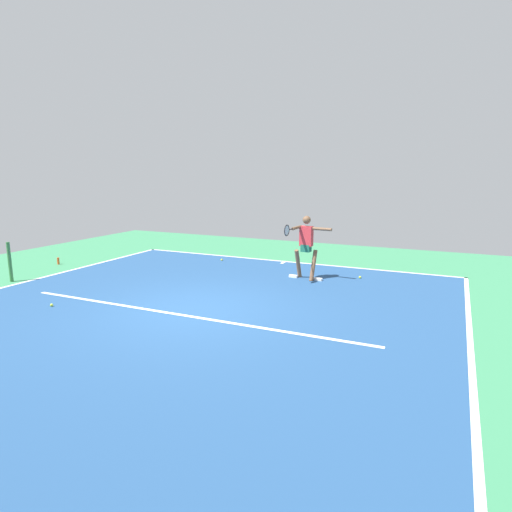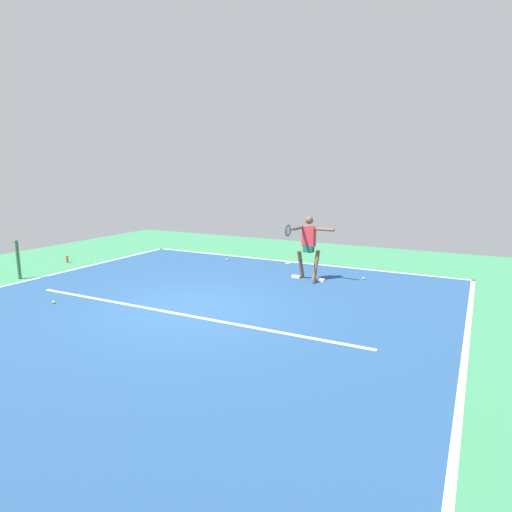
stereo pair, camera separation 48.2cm
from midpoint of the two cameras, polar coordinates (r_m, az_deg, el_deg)
ground_plane at (r=9.47m, az=-9.77°, el=-6.92°), size 19.29×19.29×0.00m
court_surface at (r=9.47m, az=-9.77°, el=-6.90°), size 10.79×11.15×0.00m
court_line_baseline_near at (r=14.21m, az=2.89°, el=-0.72°), size 10.79×0.10×0.01m
court_line_sideline_left at (r=7.94m, az=24.77°, el=-11.35°), size 0.10×11.15×0.01m
court_line_sideline_right at (r=13.16m, az=-29.39°, el=-3.10°), size 0.10×11.15×0.01m
court_line_service at (r=9.14m, az=-11.24°, el=-7.59°), size 8.09×0.10×0.01m
court_line_centre_mark at (r=14.03m, az=2.58°, el=-0.87°), size 0.10×0.30×0.01m
net_post at (r=13.34m, az=-30.49°, el=-0.69°), size 0.09×0.09×1.07m
tennis_player at (r=11.72m, az=5.39°, el=1.66°), size 1.19×1.23×1.75m
tennis_ball_by_baseline at (r=10.60m, az=-26.42°, el=-5.79°), size 0.07×0.07×0.07m
tennis_ball_far_corner at (r=12.24m, az=12.39°, el=-2.74°), size 0.07×0.07×0.07m
tennis_ball_centre_court at (r=14.38m, az=-5.48°, el=-0.50°), size 0.07×0.07×0.07m
water_bottle at (r=15.20m, az=-25.34°, el=-0.60°), size 0.07×0.07×0.22m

